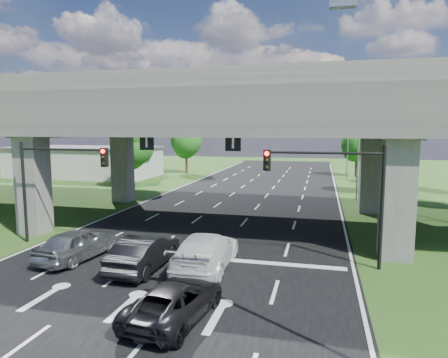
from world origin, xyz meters
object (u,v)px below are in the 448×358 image
at_px(car_white, 206,251).
at_px(signal_left, 54,174).
at_px(car_silver, 77,244).
at_px(streetlight_beyond, 345,136).
at_px(car_trailing, 175,301).
at_px(signal_right, 335,182).
at_px(streetlight_far, 354,139).
at_px(car_dark, 145,253).

bearing_deg(car_white, signal_left, -12.57).
distance_m(car_silver, car_white, 6.82).
height_order(streetlight_beyond, car_trailing, streetlight_beyond).
distance_m(signal_right, streetlight_far, 20.25).
bearing_deg(car_dark, streetlight_beyond, -105.05).
height_order(streetlight_beyond, car_white, streetlight_beyond).
relative_size(car_silver, car_white, 0.82).
height_order(streetlight_beyond, car_silver, streetlight_beyond).
distance_m(streetlight_far, car_white, 23.98).
distance_m(signal_right, signal_left, 15.65).
relative_size(car_silver, car_dark, 0.97).
distance_m(streetlight_beyond, car_trailing, 44.25).
bearing_deg(streetlight_far, car_dark, -115.98).
bearing_deg(signal_right, streetlight_beyond, 86.39).
xyz_separation_m(car_silver, car_trailing, (7.25, -4.98, -0.16)).
height_order(streetlight_far, car_silver, streetlight_far).
xyz_separation_m(signal_right, car_silver, (-12.84, -2.20, -3.33)).
bearing_deg(car_silver, car_dark, 179.78).
xyz_separation_m(streetlight_far, car_trailing, (-7.86, -27.24, -5.15)).
xyz_separation_m(signal_right, car_trailing, (-5.59, -7.18, -3.49)).
bearing_deg(streetlight_far, streetlight_beyond, 90.00).
bearing_deg(car_white, car_trailing, 93.20).
bearing_deg(signal_left, car_silver, -38.07).
xyz_separation_m(streetlight_far, car_silver, (-15.11, -22.26, -5.00)).
height_order(signal_left, streetlight_beyond, streetlight_beyond).
bearing_deg(car_silver, signal_right, -162.94).
distance_m(streetlight_beyond, car_white, 39.15).
xyz_separation_m(streetlight_far, car_white, (-8.30, -21.94, -4.96)).
height_order(car_silver, car_dark, same).
height_order(signal_left, streetlight_far, streetlight_far).
xyz_separation_m(signal_left, car_trailing, (10.06, -7.18, -3.49)).
xyz_separation_m(signal_left, streetlight_far, (17.92, 20.06, 1.66)).
height_order(car_white, car_trailing, car_white).
relative_size(signal_left, car_dark, 1.20).
distance_m(streetlight_far, car_trailing, 28.82).
bearing_deg(signal_left, car_dark, -21.83).
height_order(car_dark, car_white, car_white).
bearing_deg(streetlight_far, signal_right, -96.47).
bearing_deg(streetlight_beyond, car_trailing, -100.31).
height_order(signal_left, car_trailing, signal_left).
distance_m(streetlight_beyond, car_silver, 41.44).
height_order(streetlight_far, car_dark, streetlight_far).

